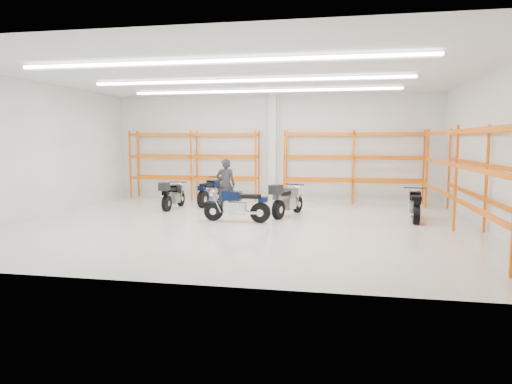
% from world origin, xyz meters
% --- Properties ---
extents(ground, '(14.00, 14.00, 0.00)m').
position_xyz_m(ground, '(0.00, 0.00, 0.00)').
color(ground, silver).
rests_on(ground, ground).
extents(room_shell, '(14.02, 12.02, 4.51)m').
position_xyz_m(room_shell, '(0.00, 0.03, 3.28)').
color(room_shell, silver).
rests_on(room_shell, ground).
extents(motorcycle_main, '(2.17, 0.72, 1.07)m').
position_xyz_m(motorcycle_main, '(-0.21, 0.35, 0.50)').
color(motorcycle_main, black).
rests_on(motorcycle_main, ground).
extents(motorcycle_back_a, '(0.67, 2.08, 1.07)m').
position_xyz_m(motorcycle_back_a, '(-3.27, 2.44, 0.51)').
color(motorcycle_back_a, black).
rests_on(motorcycle_back_a, ground).
extents(motorcycle_back_b, '(0.81, 2.22, 1.10)m').
position_xyz_m(motorcycle_back_b, '(-2.17, 3.78, 0.51)').
color(motorcycle_back_b, black).
rests_on(motorcycle_back_b, ground).
extents(motorcycle_back_c, '(1.04, 2.18, 1.15)m').
position_xyz_m(motorcycle_back_c, '(1.10, 1.60, 0.55)').
color(motorcycle_back_c, black).
rests_on(motorcycle_back_c, ground).
extents(motorcycle_back_d, '(0.69, 2.08, 1.02)m').
position_xyz_m(motorcycle_back_d, '(5.26, 1.58, 0.48)').
color(motorcycle_back_d, black).
rests_on(motorcycle_back_d, ground).
extents(standing_man, '(0.78, 0.60, 1.92)m').
position_xyz_m(standing_man, '(-1.22, 2.48, 0.96)').
color(standing_man, black).
rests_on(standing_man, ground).
extents(structural_column, '(0.32, 0.32, 4.50)m').
position_xyz_m(structural_column, '(0.00, 5.82, 2.25)').
color(structural_column, white).
rests_on(structural_column, ground).
extents(pallet_racking_back_left, '(5.67, 0.87, 3.00)m').
position_xyz_m(pallet_racking_back_left, '(-3.40, 5.48, 1.79)').
color(pallet_racking_back_left, '#DE5801').
rests_on(pallet_racking_back_left, ground).
extents(pallet_racking_back_right, '(5.67, 0.87, 3.00)m').
position_xyz_m(pallet_racking_back_right, '(3.40, 5.48, 1.79)').
color(pallet_racking_back_right, '#DE5801').
rests_on(pallet_racking_back_right, ground).
extents(pallet_racking_side, '(0.87, 9.07, 3.00)m').
position_xyz_m(pallet_racking_side, '(6.48, 0.00, 1.81)').
color(pallet_racking_side, '#DE5801').
rests_on(pallet_racking_side, ground).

